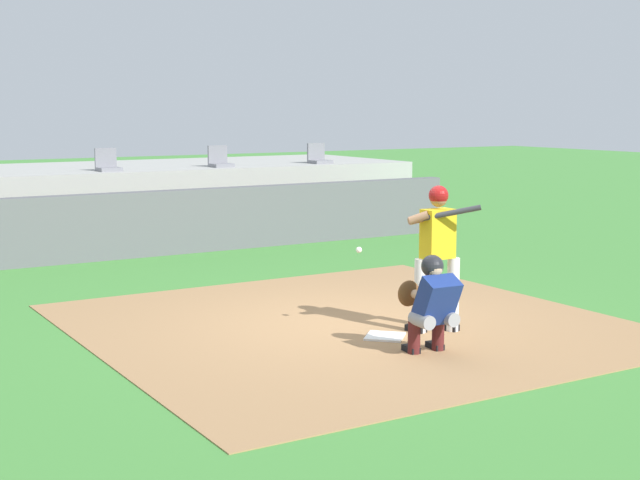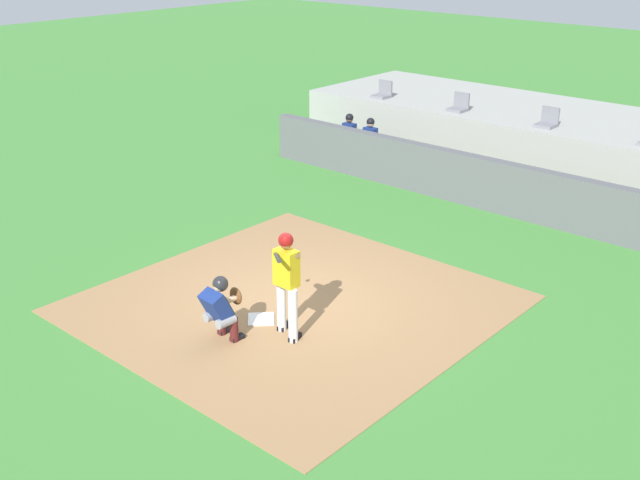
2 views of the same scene
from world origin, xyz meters
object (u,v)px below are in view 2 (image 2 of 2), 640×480
Objects in this scene: batter_at_plate at (286,278)px; catcher_crouched at (222,306)px; dugout_player_1 at (367,141)px; stadium_seat_0 at (383,93)px; home_plate at (261,319)px; stadium_seat_1 at (459,106)px; stadium_seat_2 at (548,121)px; dugout_player_0 at (346,137)px.

batter_at_plate reaches higher than catcher_crouched.
catcher_crouched is 9.92m from dugout_player_1.
batter_at_plate is 3.76× the size of stadium_seat_0.
stadium_seat_1 is at bearing 104.33° from home_plate.
dugout_player_0 is at bearing -157.42° from stadium_seat_2.
stadium_seat_2 is (-0.69, 10.27, 0.50)m from batter_at_plate.
catcher_crouched is 11.38m from stadium_seat_1.
batter_at_plate is at bearing 48.34° from catcher_crouched.
dugout_player_0 is 2.71× the size of stadium_seat_0.
dugout_player_0 is at bearing 180.00° from dugout_player_1.
stadium_seat_1 is (2.60, 0.00, 0.00)m from stadium_seat_0.
stadium_seat_0 and stadium_seat_1 have the same top height.
home_plate is 10.61m from stadium_seat_1.
stadium_seat_0 reaches higher than dugout_player_1.
home_plate is 9.17m from dugout_player_1.
stadium_seat_1 is (-2.61, 11.03, 0.93)m from catcher_crouched.
stadium_seat_1 is at bearing 107.77° from batter_at_plate.
stadium_seat_0 is 5.20m from stadium_seat_2.
dugout_player_0 is (-5.58, 8.23, -0.36)m from batter_at_plate.
home_plate is at bearing -62.96° from dugout_player_1.
batter_at_plate is at bearing -72.23° from stadium_seat_1.
catcher_crouched is at bearing -61.43° from dugout_player_0.
dugout_player_1 is (-4.16, 8.14, 0.65)m from home_plate.
stadium_seat_0 is at bearing 115.27° from catcher_crouched.
home_plate is 11.53m from stadium_seat_0.
stadium_seat_2 is (4.89, 2.03, 0.86)m from dugout_player_0.
dugout_player_0 reaches higher than home_plate.
batter_at_plate is 11.85m from stadium_seat_0.
dugout_player_1 is at bearing -127.41° from stadium_seat_1.
stadium_seat_0 is (-5.21, 11.03, 0.93)m from catcher_crouched.
stadium_seat_1 reaches higher than batter_at_plate.
dugout_player_0 is 2.71× the size of stadium_seat_2.
stadium_seat_2 reaches higher than batter_at_plate.
dugout_player_0 is at bearing 120.99° from home_plate.
dugout_player_0 is at bearing -138.40° from stadium_seat_1.
stadium_seat_0 reaches higher than dugout_player_0.
stadium_seat_1 is at bearing 52.59° from dugout_player_1.
dugout_player_1 is 2.70m from stadium_seat_1.
home_plate is at bearing -59.01° from dugout_player_0.
stadium_seat_0 and stadium_seat_2 have the same top height.
batter_at_plate reaches higher than home_plate.
stadium_seat_2 is at bearing 90.04° from catcher_crouched.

